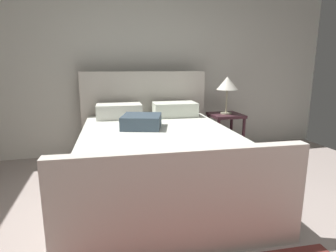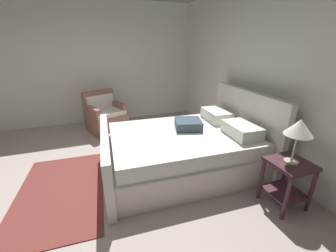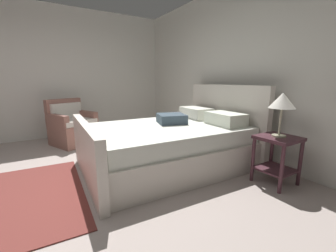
# 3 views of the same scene
# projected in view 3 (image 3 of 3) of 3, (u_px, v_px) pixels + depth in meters

# --- Properties ---
(ground_plane) EXTENTS (5.72, 5.79, 0.02)m
(ground_plane) POSITION_uv_depth(u_px,v_px,m) (49.00, 196.00, 2.45)
(ground_plane) COLOR #A89992
(wall_back) EXTENTS (5.84, 0.12, 2.84)m
(wall_back) POSITION_uv_depth(u_px,v_px,m) (239.00, 71.00, 3.67)
(wall_back) COLOR silver
(wall_back) RESTS_ON ground
(wall_side_left) EXTENTS (0.12, 5.91, 2.84)m
(wall_side_left) POSITION_uv_depth(u_px,v_px,m) (33.00, 73.00, 4.60)
(wall_side_left) COLOR silver
(wall_side_left) RESTS_ON ground
(bed) EXTENTS (1.83, 2.41, 1.20)m
(bed) POSITION_uv_depth(u_px,v_px,m) (170.00, 143.00, 3.26)
(bed) COLOR silver
(bed) RESTS_ON ground
(nightstand_right) EXTENTS (0.44, 0.44, 0.60)m
(nightstand_right) POSITION_uv_depth(u_px,v_px,m) (277.00, 152.00, 2.68)
(nightstand_right) COLOR #44242D
(nightstand_right) RESTS_ON ground
(table_lamp_right) EXTENTS (0.30, 0.30, 0.53)m
(table_lamp_right) POSITION_uv_depth(u_px,v_px,m) (282.00, 102.00, 2.55)
(table_lamp_right) COLOR #B7B293
(table_lamp_right) RESTS_ON nightstand_right
(armchair) EXTENTS (0.95, 0.95, 0.90)m
(armchair) POSITION_uv_depth(u_px,v_px,m) (72.00, 127.00, 4.41)
(armchair) COLOR #926155
(armchair) RESTS_ON ground
(area_rug) EXTENTS (1.89, 1.18, 0.01)m
(area_rug) POSITION_uv_depth(u_px,v_px,m) (29.00, 197.00, 2.40)
(area_rug) COLOR brown
(area_rug) RESTS_ON ground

